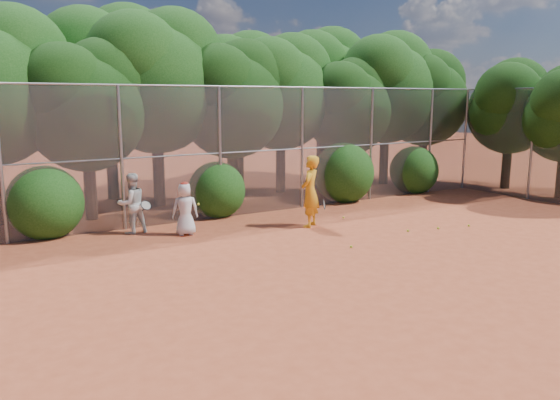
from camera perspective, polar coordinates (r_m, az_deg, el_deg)
ground at (r=12.71m, az=9.83°, el=-6.22°), size 80.00×80.00×0.00m
fence_back at (r=17.15m, az=-3.61°, el=5.24°), size 20.05×0.09×4.03m
fence_side at (r=21.82m, az=24.83°, el=5.42°), size 0.09×6.09×4.03m
tree_2 at (r=17.32m, az=-19.60°, el=9.79°), size 3.99×3.47×5.47m
tree_3 at (r=18.98m, az=-12.81°, el=12.60°), size 4.89×4.26×6.70m
tree_4 at (r=19.37m, az=-5.03°, el=10.88°), size 4.19×3.64×5.73m
tree_5 at (r=21.30m, az=0.14°, el=11.66°), size 4.51×3.92×6.17m
tree_6 at (r=21.90m, az=7.19°, el=10.03°), size 3.86×3.36×5.29m
tree_7 at (r=24.00m, az=11.11°, el=11.90°), size 4.77×4.14×6.53m
tree_8 at (r=25.17m, az=14.96°, el=10.61°), size 4.25×3.70×5.82m
tree_10 at (r=20.82m, az=-17.51°, el=12.81°), size 5.15×4.48×7.06m
tree_11 at (r=22.20m, az=-4.32°, el=11.89°), size 4.64×4.03×6.35m
tree_12 at (r=25.09m, az=4.43°, el=12.52°), size 5.02×4.37×6.88m
tree_13 at (r=24.12m, az=23.00°, el=9.33°), size 3.86×3.36×5.29m
bush_0 at (r=15.76m, az=-23.36°, el=0.06°), size 2.00×2.00×2.00m
bush_1 at (r=17.17m, az=-6.63°, el=1.32°), size 1.80×1.80×1.80m
bush_2 at (r=19.74m, az=6.65°, el=3.10°), size 2.20×2.20×2.20m
bush_3 at (r=22.08m, az=13.83°, el=3.26°), size 1.90×1.90×1.90m
player_yellow at (r=15.58m, az=3.18°, el=0.90°), size 0.93×0.85×2.05m
player_teen at (r=14.86m, az=-9.88°, el=-0.90°), size 0.79×0.61×1.45m
player_white at (r=15.34m, az=-15.23°, el=-0.35°), size 0.92×0.81×1.66m
ball_0 at (r=16.05m, az=16.19°, el=-2.84°), size 0.07×0.07×0.07m
ball_1 at (r=15.52m, az=13.21°, el=-3.14°), size 0.07×0.07×0.07m
ball_2 at (r=16.64m, az=19.13°, el=-2.54°), size 0.07×0.07×0.07m
ball_3 at (r=13.62m, az=7.45°, el=-4.86°), size 0.07×0.07×0.07m
ball_4 at (r=16.89m, az=6.65°, el=-1.82°), size 0.07×0.07×0.07m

